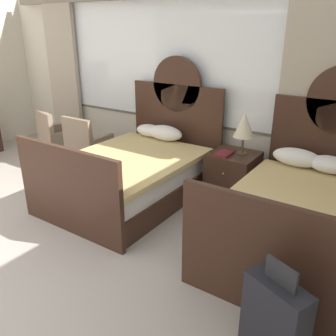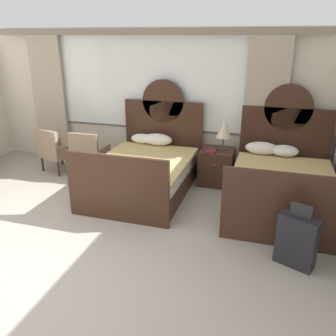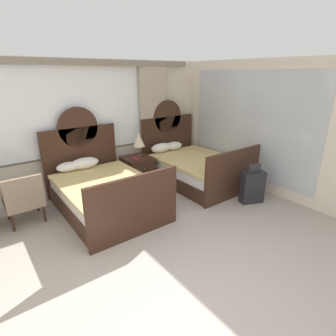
{
  "view_description": "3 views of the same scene",
  "coord_description": "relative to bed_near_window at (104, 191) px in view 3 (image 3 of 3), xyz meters",
  "views": [
    {
      "loc": [
        3.19,
        -0.66,
        2.17
      ],
      "look_at": [
        1.34,
        2.08,
        0.85
      ],
      "focal_mm": 37.84,
      "sensor_mm": 36.0,
      "label": 1
    },
    {
      "loc": [
        2.34,
        -2.49,
        2.54
      ],
      "look_at": [
        0.94,
        2.12,
        0.71
      ],
      "focal_mm": 37.19,
      "sensor_mm": 36.0,
      "label": 2
    },
    {
      "loc": [
        -1.46,
        -1.57,
        2.44
      ],
      "look_at": [
        1.43,
        2.24,
        0.73
      ],
      "focal_mm": 28.69,
      "sensor_mm": 36.0,
      "label": 3
    }
  ],
  "objects": [
    {
      "name": "wall_back_window",
      "position": [
        -0.33,
        1.19,
        1.08
      ],
      "size": [
        6.88,
        0.22,
        2.7
      ],
      "color": "beige",
      "rests_on": "ground_plane"
    },
    {
      "name": "bed_near_window",
      "position": [
        0.0,
        0.0,
        0.0
      ],
      "size": [
        1.55,
        2.24,
        1.8
      ],
      "color": "#382116",
      "rests_on": "ground_plane"
    },
    {
      "name": "armchair_by_window_left",
      "position": [
        -1.27,
        0.34,
        0.1
      ],
      "size": [
        0.59,
        0.59,
        0.88
      ],
      "color": "#84705B",
      "rests_on": "ground_plane"
    },
    {
      "name": "table_lamp_on_nightstand",
      "position": [
        1.22,
        0.72,
        0.66
      ],
      "size": [
        0.27,
        0.27,
        0.55
      ],
      "color": "brown",
      "rests_on": "nightstand_between_beds"
    },
    {
      "name": "ground_plane",
      "position": [
        -0.33,
        -2.77,
        -0.36
      ],
      "size": [
        24.0,
        24.0,
        0.0
      ],
      "primitive_type": "plane",
      "color": "#9E9389"
    },
    {
      "name": "bed_near_mirror",
      "position": [
        2.26,
        0.0,
        0.0
      ],
      "size": [
        1.55,
        2.24,
        1.8
      ],
      "color": "#382116",
      "rests_on": "ground_plane"
    },
    {
      "name": "wall_right_mirror",
      "position": [
        3.14,
        -1.06,
        0.99
      ],
      "size": [
        0.08,
        4.55,
        2.7
      ],
      "color": "beige",
      "rests_on": "ground_plane"
    },
    {
      "name": "book_on_nightstand",
      "position": [
        1.04,
        0.56,
        0.29
      ],
      "size": [
        0.18,
        0.26,
        0.03
      ],
      "color": "maroon",
      "rests_on": "nightstand_between_beds"
    },
    {
      "name": "suitcase_on_floor",
      "position": [
        2.43,
        -1.51,
        -0.03
      ],
      "size": [
        0.48,
        0.35,
        0.8
      ],
      "color": "black",
      "rests_on": "ground_plane"
    },
    {
      "name": "nightstand_between_beds",
      "position": [
        1.13,
        0.68,
        -0.04
      ],
      "size": [
        0.59,
        0.62,
        0.64
      ],
      "color": "#382116",
      "rests_on": "ground_plane"
    }
  ]
}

